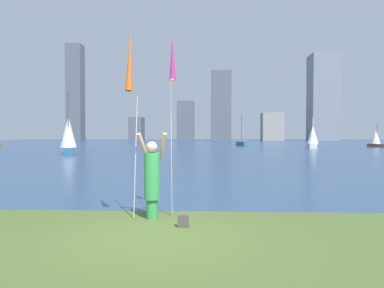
% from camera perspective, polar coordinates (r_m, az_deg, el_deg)
% --- Properties ---
extents(ground, '(120.00, 138.00, 0.12)m').
position_cam_1_polar(ground, '(57.78, 1.41, -0.36)').
color(ground, '#475B28').
extents(person, '(0.70, 0.52, 1.92)m').
position_cam_1_polar(person, '(8.34, -6.15, -4.97)').
color(person, green).
rests_on(person, ground).
extents(kite_flag_left, '(0.16, 1.02, 4.07)m').
position_cam_1_polar(kite_flag_left, '(8.16, -9.47, 11.75)').
color(kite_flag_left, '#B2B2B7').
rests_on(kite_flag_left, ground).
extents(kite_flag_right, '(0.16, 0.58, 4.17)m').
position_cam_1_polar(kite_flag_right, '(8.90, -3.03, 12.12)').
color(kite_flag_right, '#B2B2B7').
rests_on(kite_flag_right, ground).
extents(bag, '(0.22, 0.13, 0.26)m').
position_cam_1_polar(bag, '(7.70, -1.35, -11.69)').
color(bag, '#4C4742').
rests_on(bag, ground).
extents(sailboat_2, '(1.65, 2.94, 4.08)m').
position_cam_1_polar(sailboat_2, '(50.61, 18.03, 0.98)').
color(sailboat_2, white).
rests_on(sailboat_2, ground).
extents(sailboat_4, '(1.90, 3.01, 5.72)m').
position_cam_1_polar(sailboat_4, '(35.92, -18.43, 1.34)').
color(sailboat_4, '#2D6084').
rests_on(sailboat_4, ground).
extents(sailboat_5, '(1.50, 2.85, 4.80)m').
position_cam_1_polar(sailboat_5, '(58.77, 7.59, 0.11)').
color(sailboat_5, '#2D6084').
rests_on(sailboat_5, ground).
extents(sailboat_7, '(2.18, 2.63, 3.33)m').
position_cam_1_polar(sailboat_7, '(58.61, 26.38, 0.76)').
color(sailboat_7, brown).
rests_on(sailboat_7, ground).
extents(skyline_tower_0, '(4.40, 4.35, 27.91)m').
position_cam_1_polar(skyline_tower_0, '(114.94, -17.46, 7.53)').
color(skyline_tower_0, '#565B66').
rests_on(skyline_tower_0, ground).
extents(skyline_tower_1, '(3.71, 6.48, 6.73)m').
position_cam_1_polar(skyline_tower_1, '(110.93, -8.48, 2.33)').
color(skyline_tower_1, '#565B66').
rests_on(skyline_tower_1, ground).
extents(skyline_tower_2, '(4.77, 4.74, 11.14)m').
position_cam_1_polar(skyline_tower_2, '(106.15, -0.98, 3.57)').
color(skyline_tower_2, '#565B66').
rests_on(skyline_tower_2, ground).
extents(skyline_tower_3, '(5.59, 4.99, 19.57)m').
position_cam_1_polar(skyline_tower_3, '(106.38, 4.48, 5.83)').
color(skyline_tower_3, '#565B66').
rests_on(skyline_tower_3, ground).
extents(skyline_tower_4, '(5.88, 5.22, 7.73)m').
position_cam_1_polar(skyline_tower_4, '(106.71, 12.19, 2.61)').
color(skyline_tower_4, gray).
rests_on(skyline_tower_4, ground).
extents(skyline_tower_5, '(7.35, 7.13, 23.52)m').
position_cam_1_polar(skyline_tower_5, '(108.72, 19.47, 6.70)').
color(skyline_tower_5, gray).
rests_on(skyline_tower_5, ground).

